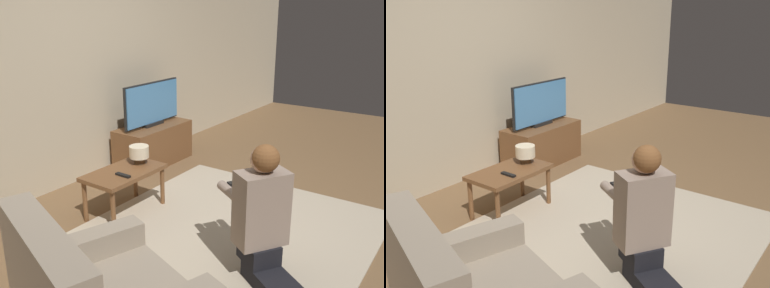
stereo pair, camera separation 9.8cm
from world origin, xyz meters
TOP-DOWN VIEW (x-y plane):
  - ground_plane at (0.00, 0.00)m, footprint 10.00×10.00m
  - wall_back at (0.00, 1.93)m, footprint 10.00×0.06m
  - rug at (0.00, 0.00)m, footprint 2.47×2.17m
  - tv_stand at (1.01, 1.60)m, footprint 0.95×0.45m
  - tv at (1.01, 1.60)m, footprint 0.90×0.08m
  - coffee_table at (-0.15, 0.95)m, footprint 0.72×0.42m
  - person_kneeling at (-0.34, -0.49)m, footprint 0.65×0.81m
  - table_lamp at (0.07, 0.96)m, footprint 0.18×0.18m
  - remote at (-0.25, 0.87)m, footprint 0.04×0.15m

SIDE VIEW (x-z plane):
  - ground_plane at x=0.00m, z-range 0.00..0.00m
  - rug at x=0.00m, z-range 0.00..0.02m
  - tv_stand at x=1.01m, z-range 0.00..0.47m
  - coffee_table at x=-0.15m, z-range 0.15..0.56m
  - remote at x=-0.25m, z-range 0.41..0.43m
  - person_kneeling at x=-0.34m, z-range 0.00..0.95m
  - table_lamp at x=0.07m, z-range 0.43..0.60m
  - tv at x=1.01m, z-range 0.47..0.98m
  - wall_back at x=0.00m, z-range 0.00..2.60m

